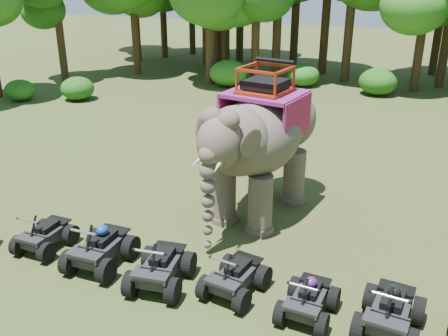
{
  "coord_description": "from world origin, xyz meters",
  "views": [
    {
      "loc": [
        4.96,
        -11.1,
        7.35
      ],
      "look_at": [
        0.0,
        1.2,
        1.9
      ],
      "focal_mm": 40.0,
      "sensor_mm": 36.0,
      "label": 1
    }
  ],
  "objects_px": {
    "atv_1": "(100,243)",
    "atv_4": "(309,295)",
    "elephant": "(262,141)",
    "atv_5": "(391,306)",
    "atv_0": "(44,230)",
    "atv_2": "(160,261)",
    "atv_3": "(235,271)"
  },
  "relations": [
    {
      "from": "atv_0",
      "to": "atv_1",
      "type": "distance_m",
      "value": 1.92
    },
    {
      "from": "elephant",
      "to": "atv_5",
      "type": "xyz_separation_m",
      "value": [
        4.34,
        -4.37,
        -1.7
      ]
    },
    {
      "from": "elephant",
      "to": "atv_2",
      "type": "bearing_deg",
      "value": -92.23
    },
    {
      "from": "atv_2",
      "to": "elephant",
      "type": "bearing_deg",
      "value": 70.85
    },
    {
      "from": "atv_2",
      "to": "atv_1",
      "type": "bearing_deg",
      "value": 167.86
    },
    {
      "from": "atv_2",
      "to": "atv_3",
      "type": "height_order",
      "value": "atv_2"
    },
    {
      "from": "atv_3",
      "to": "atv_4",
      "type": "relative_size",
      "value": 1.06
    },
    {
      "from": "atv_1",
      "to": "atv_4",
      "type": "xyz_separation_m",
      "value": [
        5.47,
        0.02,
        -0.1
      ]
    },
    {
      "from": "atv_1",
      "to": "atv_4",
      "type": "relative_size",
      "value": 1.18
    },
    {
      "from": "elephant",
      "to": "atv_5",
      "type": "distance_m",
      "value": 6.38
    },
    {
      "from": "atv_2",
      "to": "atv_3",
      "type": "distance_m",
      "value": 1.84
    },
    {
      "from": "elephant",
      "to": "atv_2",
      "type": "relative_size",
      "value": 3.14
    },
    {
      "from": "atv_5",
      "to": "atv_4",
      "type": "bearing_deg",
      "value": -168.98
    },
    {
      "from": "atv_1",
      "to": "atv_3",
      "type": "bearing_deg",
      "value": 2.14
    },
    {
      "from": "atv_0",
      "to": "atv_4",
      "type": "bearing_deg",
      "value": -0.37
    },
    {
      "from": "atv_5",
      "to": "atv_1",
      "type": "bearing_deg",
      "value": -173.04
    },
    {
      "from": "atv_4",
      "to": "atv_1",
      "type": "bearing_deg",
      "value": -176.31
    },
    {
      "from": "atv_1",
      "to": "atv_2",
      "type": "bearing_deg",
      "value": -6.14
    },
    {
      "from": "atv_1",
      "to": "atv_0",
      "type": "bearing_deg",
      "value": 175.31
    },
    {
      "from": "atv_4",
      "to": "atv_5",
      "type": "relative_size",
      "value": 0.88
    },
    {
      "from": "atv_2",
      "to": "atv_4",
      "type": "height_order",
      "value": "atv_2"
    },
    {
      "from": "atv_2",
      "to": "atv_5",
      "type": "relative_size",
      "value": 1.01
    },
    {
      "from": "atv_0",
      "to": "atv_2",
      "type": "distance_m",
      "value": 3.78
    },
    {
      "from": "atv_2",
      "to": "atv_4",
      "type": "distance_m",
      "value": 3.62
    },
    {
      "from": "atv_3",
      "to": "atv_5",
      "type": "xyz_separation_m",
      "value": [
        3.54,
        -0.03,
        0.04
      ]
    },
    {
      "from": "elephant",
      "to": "atv_0",
      "type": "distance_m",
      "value": 6.75
    },
    {
      "from": "elephant",
      "to": "atv_1",
      "type": "height_order",
      "value": "elephant"
    },
    {
      "from": "atv_0",
      "to": "atv_2",
      "type": "height_order",
      "value": "atv_2"
    },
    {
      "from": "atv_2",
      "to": "atv_3",
      "type": "bearing_deg",
      "value": 4.53
    },
    {
      "from": "elephant",
      "to": "atv_3",
      "type": "distance_m",
      "value": 4.75
    },
    {
      "from": "elephant",
      "to": "atv_4",
      "type": "xyz_separation_m",
      "value": [
        2.61,
        -4.53,
        -1.78
      ]
    },
    {
      "from": "atv_3",
      "to": "atv_5",
      "type": "bearing_deg",
      "value": 8.76
    }
  ]
}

